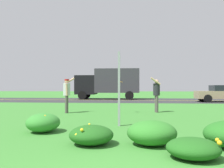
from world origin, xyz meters
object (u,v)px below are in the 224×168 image
car_tan_center_left (223,93)px  box_truck_black (109,82)px  person_catcher_dark_shirt (156,93)px  person_thrower_red_cap_gray_shirt (67,92)px  sign_post_near_path (119,89)px  frisbee_orange (120,82)px

car_tan_center_left → box_truck_black: box_truck_black is taller
person_catcher_dark_shirt → box_truck_black: box_truck_black is taller
person_catcher_dark_shirt → car_tan_center_left: person_catcher_dark_shirt is taller
person_thrower_red_cap_gray_shirt → car_tan_center_left: 14.75m
sign_post_near_path → frisbee_orange: (-0.15, 3.80, 0.32)m
person_catcher_dark_shirt → frisbee_orange: person_catcher_dark_shirt is taller
sign_post_near_path → car_tan_center_left: bearing=58.2°
sign_post_near_path → car_tan_center_left: (8.29, 13.38, -0.49)m
person_catcher_dark_shirt → frisbee_orange: size_ratio=7.53×
person_catcher_dark_shirt → car_tan_center_left: 11.22m
person_catcher_dark_shirt → car_tan_center_left: size_ratio=0.40×
frisbee_orange → sign_post_near_path: bearing=-87.7°
person_catcher_dark_shirt → sign_post_near_path: bearing=-110.9°
sign_post_near_path → box_truck_black: box_truck_black is taller
frisbee_orange → car_tan_center_left: bearing=48.6°
person_thrower_red_cap_gray_shirt → person_catcher_dark_shirt: size_ratio=0.99×
person_thrower_red_cap_gray_shirt → frisbee_orange: size_ratio=7.49×
person_thrower_red_cap_gray_shirt → car_tan_center_left: (11.09, 9.71, -0.29)m
frisbee_orange → person_thrower_red_cap_gray_shirt: bearing=-177.3°
person_thrower_red_cap_gray_shirt → box_truck_black: size_ratio=0.26×
person_thrower_red_cap_gray_shirt → box_truck_black: box_truck_black is taller
person_thrower_red_cap_gray_shirt → car_tan_center_left: person_thrower_red_cap_gray_shirt is taller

